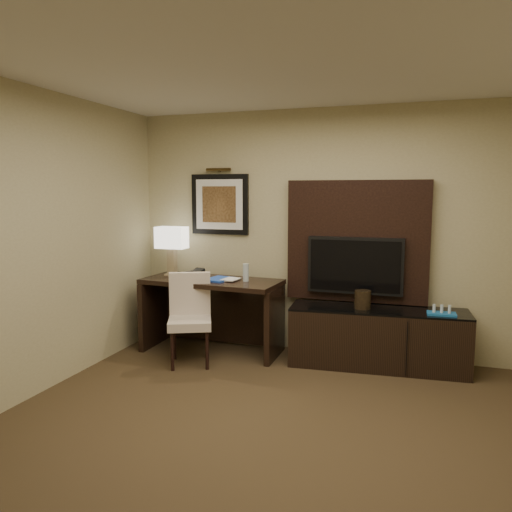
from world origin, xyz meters
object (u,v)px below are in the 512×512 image
at_px(table_lamp, 172,250).
at_px(minibar_tray, 442,310).
at_px(desk, 212,315).
at_px(ice_bucket, 363,300).
at_px(tv, 355,265).
at_px(desk_phone, 195,274).
at_px(desk_chair, 190,322).
at_px(water_bottle, 246,273).
at_px(credenza, 377,338).

bearing_deg(table_lamp, minibar_tray, -2.28).
bearing_deg(desk, ice_bucket, 4.56).
bearing_deg(minibar_tray, tv, 164.00).
xyz_separation_m(desk_phone, minibar_tray, (2.64, -0.03, -0.21)).
bearing_deg(desk, tv, 12.88).
bearing_deg(minibar_tray, desk_phone, 179.38).
distance_m(desk_chair, table_lamp, 1.03).
bearing_deg(ice_bucket, table_lamp, 177.53).
xyz_separation_m(tv, desk_phone, (-1.77, -0.22, -0.15)).
bearing_deg(desk_phone, tv, 22.51).
relative_size(desk, tv, 1.54).
bearing_deg(desk, desk_chair, -90.61).
bearing_deg(desk_phone, desk_chair, -55.72).
xyz_separation_m(tv, table_lamp, (-2.10, -0.13, 0.11)).
distance_m(desk_chair, minibar_tray, 2.52).
bearing_deg(table_lamp, ice_bucket, -2.47).
xyz_separation_m(water_bottle, minibar_tray, (2.02, -0.02, -0.26)).
bearing_deg(desk_phone, minibar_tray, 14.75).
bearing_deg(desk_phone, ice_bucket, 15.20).
bearing_deg(minibar_tray, desk, 179.77).
bearing_deg(credenza, minibar_tray, -9.81).
bearing_deg(desk_chair, tv, 0.20).
relative_size(desk_phone, minibar_tray, 0.73).
relative_size(desk_chair, minibar_tray, 3.38).
relative_size(tv, desk_chair, 1.10).
distance_m(credenza, tv, 0.79).
height_order(tv, desk_chair, tv).
relative_size(desk, desk_phone, 7.82).
bearing_deg(desk, water_bottle, 5.72).
xyz_separation_m(desk, minibar_tray, (2.42, -0.01, 0.25)).
distance_m(table_lamp, water_bottle, 0.98).
relative_size(credenza, desk_chair, 1.95).
distance_m(credenza, table_lamp, 2.51).
relative_size(table_lamp, desk_phone, 3.09).
bearing_deg(desk, minibar_tray, 3.87).
height_order(tv, minibar_tray, tv).
bearing_deg(tv, credenza, -35.30).
distance_m(credenza, water_bottle, 1.55).
bearing_deg(credenza, desk, 177.41).
relative_size(ice_bucket, minibar_tray, 0.69).
relative_size(table_lamp, minibar_tray, 2.26).
bearing_deg(desk_phone, table_lamp, -179.75).
distance_m(desk_chair, ice_bucket, 1.79).
height_order(desk, credenza, desk).
bearing_deg(desk_chair, water_bottle, 23.94).
height_order(desk, desk_chair, desk_chair).
relative_size(desk_chair, desk_phone, 4.62).
height_order(credenza, desk_phone, desk_phone).
bearing_deg(desk_phone, desk, 10.32).
bearing_deg(water_bottle, minibar_tray, -0.59).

